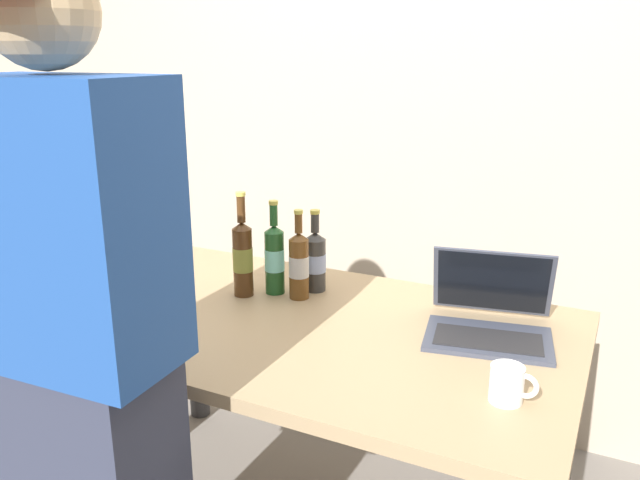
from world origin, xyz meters
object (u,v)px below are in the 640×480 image
beer_bottle_brown (299,264)px  coffee_mug (508,384)px  beer_bottle_green (315,260)px  beer_bottle_dark (243,256)px  beer_bottle_amber (275,257)px  person_figure (82,366)px  laptop (490,315)px

beer_bottle_brown → coffee_mug: 0.79m
beer_bottle_green → beer_bottle_brown: bearing=-99.4°
beer_bottle_dark → beer_bottle_amber: beer_bottle_dark is taller
beer_bottle_brown → person_figure: person_figure is taller
beer_bottle_dark → beer_bottle_green: (0.18, 0.14, -0.03)m
beer_bottle_amber → person_figure: 0.82m
beer_bottle_dark → beer_bottle_brown: beer_bottle_dark is taller
beer_bottle_brown → beer_bottle_amber: bearing=176.4°
beer_bottle_green → beer_bottle_dark: bearing=-142.4°
beer_bottle_dark → coffee_mug: bearing=-18.0°
beer_bottle_dark → beer_bottle_amber: (0.08, 0.06, -0.01)m
beer_bottle_green → coffee_mug: size_ratio=2.51×
beer_bottle_dark → coffee_mug: (0.88, -0.28, -0.09)m
person_figure → laptop: bearing=51.3°
beer_bottle_dark → beer_bottle_brown: bearing=18.6°
beer_bottle_amber → laptop: bearing=0.1°
person_figure → beer_bottle_amber: bearing=91.7°
beer_bottle_green → person_figure: person_figure is taller
beer_bottle_dark → coffee_mug: 0.92m
beer_bottle_amber → beer_bottle_green: bearing=36.7°
laptop → beer_bottle_brown: size_ratio=1.35×
laptop → person_figure: bearing=-128.7°
beer_bottle_green → coffee_mug: (0.69, -0.43, -0.06)m
beer_bottle_dark → beer_bottle_green: 0.23m
coffee_mug → laptop: bearing=108.4°
beer_bottle_green → coffee_mug: 0.81m
coffee_mug → beer_bottle_brown: bearing=154.2°
laptop → beer_bottle_green: 0.58m
beer_bottle_dark → beer_bottle_amber: bearing=38.7°
laptop → person_figure: person_figure is taller
laptop → beer_bottle_dark: 0.77m
person_figure → coffee_mug: person_figure is taller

